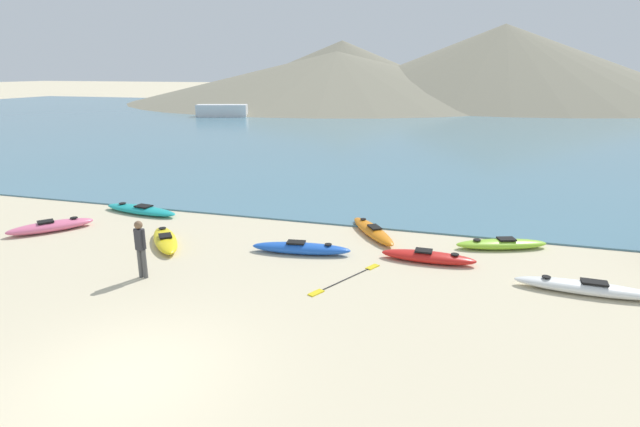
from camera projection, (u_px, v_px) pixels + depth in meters
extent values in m
plane|color=beige|center=(128.00, 376.00, 9.14)|extent=(400.00, 400.00, 0.00)
cube|color=teal|center=(413.00, 125.00, 50.55)|extent=(160.00, 70.00, 0.06)
cone|color=gray|center=(342.00, 69.00, 98.19)|extent=(54.05, 54.05, 10.87)
cone|color=gray|center=(337.00, 76.00, 90.01)|extent=(72.81, 72.81, 8.55)
cone|color=gray|center=(502.00, 63.00, 87.24)|extent=(67.69, 67.69, 13.01)
cone|color=gray|center=(522.00, 74.00, 86.69)|extent=(54.70, 54.70, 9.26)
ellipsoid|color=blue|center=(301.00, 248.00, 15.22)|extent=(3.10, 1.03, 0.33)
cube|color=black|center=(296.00, 242.00, 15.19)|extent=(0.59, 0.41, 0.05)
cylinder|color=black|center=(328.00, 244.00, 15.04)|extent=(0.22, 0.22, 0.02)
ellipsoid|color=orange|center=(373.00, 231.00, 16.88)|extent=(2.22, 2.91, 0.32)
cube|color=black|center=(375.00, 227.00, 16.68)|extent=(0.58, 0.65, 0.05)
cylinder|color=black|center=(363.00, 219.00, 17.61)|extent=(0.21, 0.21, 0.02)
ellipsoid|color=yellow|center=(165.00, 240.00, 15.98)|extent=(2.27, 2.56, 0.32)
cube|color=black|center=(165.00, 236.00, 15.81)|extent=(0.60, 0.62, 0.05)
cylinder|color=black|center=(162.00, 228.00, 16.61)|extent=(0.24, 0.24, 0.02)
ellipsoid|color=#E5668C|center=(51.00, 226.00, 17.30)|extent=(2.28, 2.60, 0.35)
cube|color=black|center=(46.00, 222.00, 17.17)|extent=(0.62, 0.63, 0.05)
cylinder|color=black|center=(74.00, 218.00, 17.66)|extent=(0.25, 0.25, 0.02)
ellipsoid|color=red|center=(428.00, 257.00, 14.55)|extent=(2.73, 0.68, 0.31)
cube|color=black|center=(424.00, 251.00, 14.53)|extent=(0.49, 0.36, 0.05)
cylinder|color=black|center=(455.00, 254.00, 14.28)|extent=(0.23, 0.23, 0.02)
ellipsoid|color=white|center=(586.00, 288.00, 12.49)|extent=(3.41, 0.80, 0.31)
cube|color=black|center=(594.00, 282.00, 12.38)|extent=(0.63, 0.37, 0.05)
cylinder|color=black|center=(546.00, 277.00, 12.74)|extent=(0.22, 0.22, 0.02)
ellipsoid|color=teal|center=(141.00, 210.00, 19.46)|extent=(3.46, 1.25, 0.29)
cube|color=black|center=(144.00, 206.00, 19.34)|extent=(0.66, 0.51, 0.05)
cylinder|color=black|center=(122.00, 203.00, 19.79)|extent=(0.27, 0.27, 0.02)
ellipsoid|color=#8CCC2D|center=(501.00, 244.00, 15.64)|extent=(2.94, 1.59, 0.29)
cube|color=black|center=(506.00, 239.00, 15.60)|extent=(0.61, 0.52, 0.05)
cylinder|color=black|center=(477.00, 240.00, 15.56)|extent=(0.23, 0.23, 0.02)
cylinder|color=#4C4C4C|center=(140.00, 263.00, 13.41)|extent=(0.12, 0.12, 0.80)
cylinder|color=#4C4C4C|center=(145.00, 264.00, 13.37)|extent=(0.12, 0.12, 0.80)
cube|color=#2D2D33|center=(140.00, 239.00, 13.19)|extent=(0.24, 0.21, 0.57)
cylinder|color=#2D2D33|center=(136.00, 238.00, 13.22)|extent=(0.08, 0.08, 0.54)
cylinder|color=#2D2D33|center=(144.00, 239.00, 13.16)|extent=(0.08, 0.08, 0.54)
sphere|color=brown|center=(138.00, 225.00, 13.08)|extent=(0.22, 0.22, 0.22)
cube|color=white|center=(222.00, 111.00, 58.98)|extent=(6.17, 3.50, 1.38)
cube|color=black|center=(199.00, 106.00, 69.87)|extent=(4.67, 4.58, 0.83)
cylinder|color=black|center=(346.00, 279.00, 13.35)|extent=(0.87, 1.72, 0.03)
cube|color=yellow|center=(316.00, 293.00, 12.53)|extent=(0.36, 0.47, 0.03)
cube|color=yellow|center=(373.00, 267.00, 14.17)|extent=(0.36, 0.47, 0.03)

